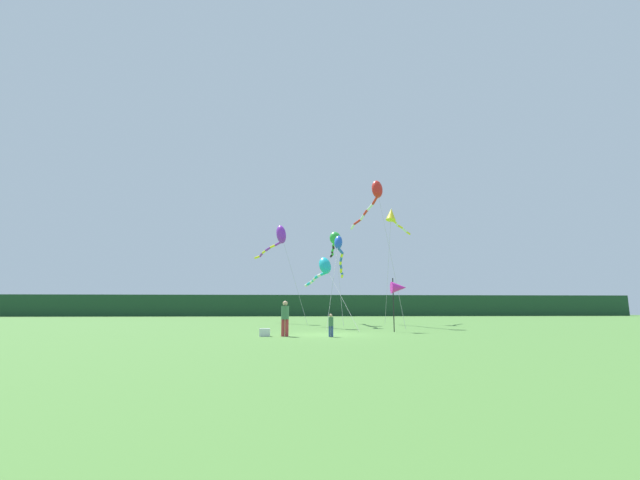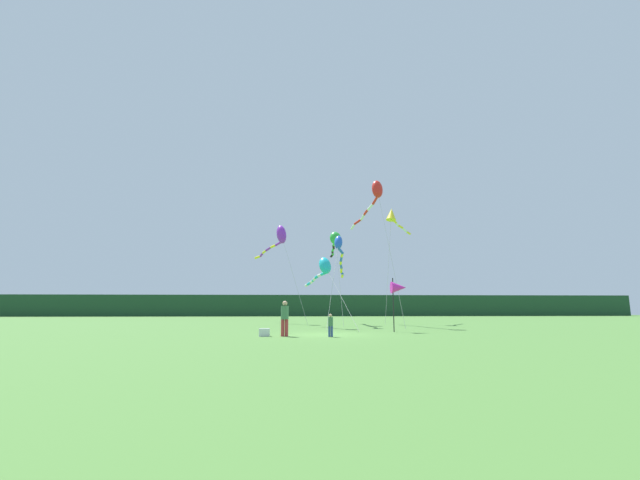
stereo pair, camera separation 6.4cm
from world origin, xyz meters
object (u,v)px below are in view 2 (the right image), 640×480
object	(u,v)px
kite_red	(374,195)
kite_green	(335,240)
banner_flag_pole	(399,288)
person_adult	(285,316)
kite_blue	(340,251)
person_child	(331,324)
kite_yellow	(393,216)
cooler_box	(264,332)
kite_cyan	(323,268)
kite_purple	(280,237)

from	to	relation	value
kite_red	kite_green	world-z (taller)	kite_red
banner_flag_pole	kite_green	distance (m)	12.08
person_adult	kite_blue	size ratio (longest dim) A/B	0.15
person_adult	banner_flag_pole	bearing A→B (deg)	26.46
person_child	kite_green	size ratio (longest dim) A/B	0.14
kite_yellow	kite_green	size ratio (longest dim) A/B	1.32
person_adult	kite_green	bearing A→B (deg)	74.43
banner_flag_pole	kite_blue	distance (m)	9.09
person_child	person_adult	bearing A→B (deg)	167.27
kite_yellow	cooler_box	bearing A→B (deg)	-123.70
cooler_box	kite_red	xyz separation A→B (m)	(7.84, 10.97, 10.18)
person_adult	kite_red	distance (m)	16.05
cooler_box	kite_cyan	bearing A→B (deg)	66.54
kite_purple	kite_yellow	bearing A→B (deg)	-4.02
banner_flag_pole	kite_green	world-z (taller)	kite_green
kite_yellow	person_adult	bearing A→B (deg)	-120.97
kite_red	person_child	bearing A→B (deg)	-111.65
kite_yellow	banner_flag_pole	bearing A→B (deg)	-102.80
person_adult	kite_purple	size ratio (longest dim) A/B	0.19
person_adult	cooler_box	xyz separation A→B (m)	(-1.00, 0.09, -0.78)
person_adult	kite_yellow	distance (m)	20.42
cooler_box	kite_green	xyz separation A→B (m)	(4.93, 14.04, 6.98)
cooler_box	kite_purple	distance (m)	18.15
person_adult	kite_yellow	size ratio (longest dim) A/B	0.17
kite_yellow	kite_green	distance (m)	6.34
person_adult	person_child	world-z (taller)	person_adult
kite_blue	kite_red	distance (m)	5.37
person_child	kite_cyan	world-z (taller)	kite_cyan
person_child	cooler_box	distance (m)	3.33
kite_blue	kite_yellow	bearing A→B (deg)	39.10
cooler_box	kite_blue	xyz separation A→B (m)	(5.03, 11.29, 5.62)
person_adult	kite_yellow	world-z (taller)	kite_yellow
kite_purple	kite_red	xyz separation A→B (m)	(7.79, -5.48, 2.53)
person_adult	cooler_box	bearing A→B (deg)	174.77
person_adult	kite_green	distance (m)	15.93
person_adult	kite_yellow	bearing A→B (deg)	59.03
kite_cyan	kite_green	distance (m)	6.81
kite_yellow	kite_blue	xyz separation A→B (m)	(-5.46, -4.44, -3.93)
person_child	kite_red	distance (m)	15.82
person_adult	kite_cyan	size ratio (longest dim) A/B	0.23
kite_green	cooler_box	bearing A→B (deg)	-109.36
person_adult	kite_purple	world-z (taller)	kite_purple
person_adult	kite_red	size ratio (longest dim) A/B	0.15
person_child	kite_yellow	xyz separation A→B (m)	(7.24, 16.32, 9.12)
kite_red	kite_yellow	bearing A→B (deg)	60.89
cooler_box	person_child	bearing A→B (deg)	-10.46
person_child	kite_cyan	xyz separation A→B (m)	(0.26, 8.69, 3.58)
person_child	kite_cyan	size ratio (longest dim) A/B	0.15
kite_blue	person_adult	bearing A→B (deg)	-109.51
banner_flag_pole	kite_red	size ratio (longest dim) A/B	0.27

